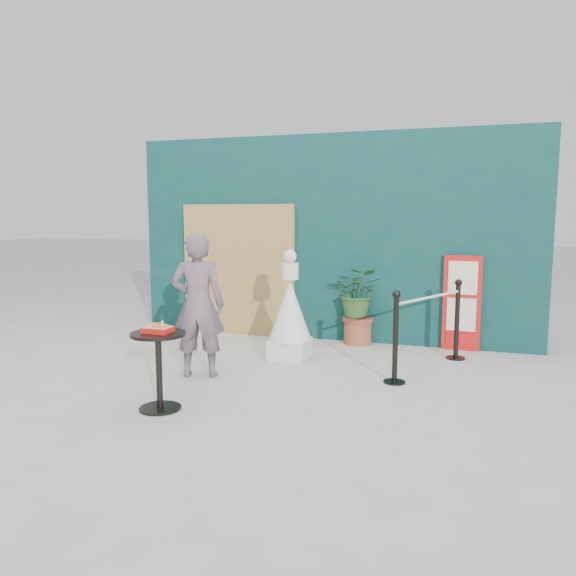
# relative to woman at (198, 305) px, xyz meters

# --- Properties ---
(ground) EXTENTS (60.00, 60.00, 0.00)m
(ground) POSITION_rel_woman_xyz_m (0.91, -0.70, -0.83)
(ground) COLOR #ADAAA5
(ground) RESTS_ON ground
(back_wall) EXTENTS (6.00, 0.30, 3.00)m
(back_wall) POSITION_rel_woman_xyz_m (0.91, 2.45, 0.67)
(back_wall) COLOR #0B3331
(back_wall) RESTS_ON ground
(bamboo_fence) EXTENTS (1.80, 0.08, 2.00)m
(bamboo_fence) POSITION_rel_woman_xyz_m (-0.49, 2.24, 0.17)
(bamboo_fence) COLOR tan
(bamboo_fence) RESTS_ON ground
(woman) EXTENTS (0.70, 0.56, 1.66)m
(woman) POSITION_rel_woman_xyz_m (0.00, 0.00, 0.00)
(woman) COLOR #655761
(woman) RESTS_ON ground
(menu_board) EXTENTS (0.50, 0.07, 1.30)m
(menu_board) POSITION_rel_woman_xyz_m (2.81, 2.26, -0.18)
(menu_board) COLOR red
(menu_board) RESTS_ON ground
(statue) EXTENTS (0.55, 0.55, 1.41)m
(statue) POSITION_rel_woman_xyz_m (0.74, 1.08, -0.25)
(statue) COLOR beige
(statue) RESTS_ON ground
(cafe_table) EXTENTS (0.52, 0.52, 0.75)m
(cafe_table) POSITION_rel_woman_xyz_m (0.17, -1.12, -0.33)
(cafe_table) COLOR black
(cafe_table) RESTS_ON ground
(food_basket) EXTENTS (0.26, 0.19, 0.11)m
(food_basket) POSITION_rel_woman_xyz_m (0.17, -1.12, -0.04)
(food_basket) COLOR red
(food_basket) RESTS_ON cafe_table
(planter) EXTENTS (0.65, 0.56, 1.11)m
(planter) POSITION_rel_woman_xyz_m (1.40, 2.18, -0.19)
(planter) COLOR #985A31
(planter) RESTS_ON ground
(stanchion_barrier) EXTENTS (0.84, 1.54, 1.03)m
(stanchion_barrier) POSITION_rel_woman_xyz_m (2.47, 1.10, -0.34)
(stanchion_barrier) COLOR black
(stanchion_barrier) RESTS_ON ground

